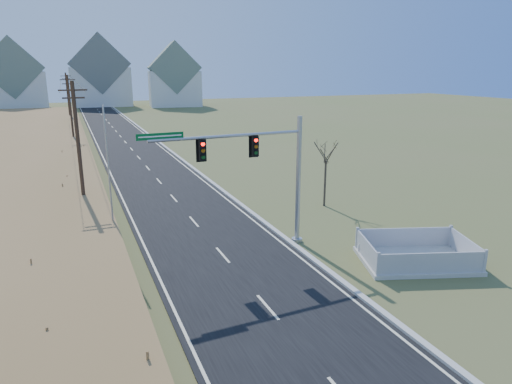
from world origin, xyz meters
The scene contains 14 objects.
ground centered at (0.00, 0.00, 0.00)m, with size 260.00×260.00×0.00m, color #535C2C.
road centered at (0.00, 50.00, 0.03)m, with size 8.00×180.00×0.06m, color black.
curb centered at (4.15, 50.00, 0.09)m, with size 0.30×180.00×0.18m, color #B2AFA8.
utility_pole_near centered at (-6.50, 15.00, 4.68)m, with size 1.80×0.26×9.00m.
utility_pole_mid centered at (-6.50, 45.00, 4.68)m, with size 1.80×0.26×9.00m.
utility_pole_far centered at (-6.50, 75.00, 4.68)m, with size 1.80×0.26×9.00m.
condo_nnw centered at (-18.00, 108.00, 6.94)m, with size 14.93×11.17×17.03m.
condo_n centered at (2.00, 112.00, 7.61)m, with size 15.27×10.20×18.54m.
condo_ne centered at (20.00, 104.00, 6.84)m, with size 14.12×10.51×16.52m.
traffic_signal_mast centered at (2.81, 4.29, 4.46)m, with size 9.14×0.80×7.28m.
fence_enclosure centered at (9.04, -0.62, 0.26)m, with size 6.51×5.40×1.27m.
open_sign centered at (7.05, 1.26, 0.32)m, with size 0.46×0.27×0.61m.
flagpole centered at (-5.17, 8.48, 3.13)m, with size 0.35×0.35×7.85m.
bare_tree centered at (9.85, 10.02, 4.12)m, with size 1.93×1.93×5.11m.
Camera 1 is at (-7.03, -17.76, 9.79)m, focal length 32.00 mm.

